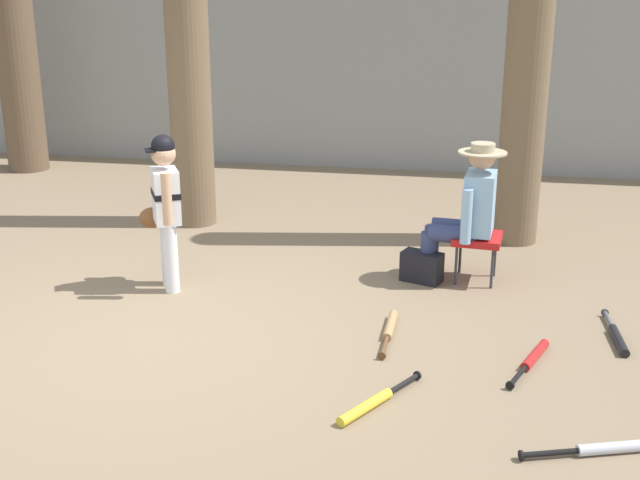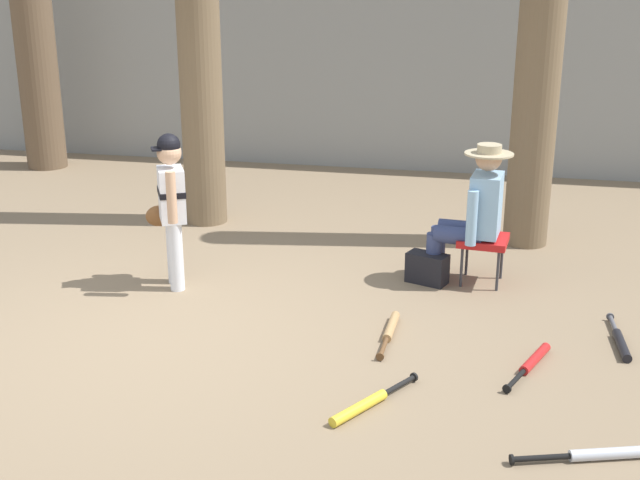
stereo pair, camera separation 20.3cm
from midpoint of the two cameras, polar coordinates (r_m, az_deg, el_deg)
ground_plane at (r=6.12m, az=-10.31°, el=-6.56°), size 60.00×60.00×0.00m
concrete_back_wall at (r=11.20m, az=1.05°, el=12.86°), size 18.00×0.36×2.99m
tree_near_player at (r=8.44m, az=-7.81°, el=14.88°), size 0.73×0.73×4.90m
tree_behind_spectator at (r=7.93m, az=15.85°, el=12.93°), size 0.60×0.60×4.37m
young_ballplayer at (r=6.80m, az=-9.54°, el=2.71°), size 0.49×0.54×1.31m
folding_stool at (r=7.04m, az=12.14°, el=-0.15°), size 0.44×0.44×0.41m
seated_spectator at (r=6.97m, az=11.48°, el=2.09°), size 0.67×0.54×1.20m
handbag_beside_stool at (r=7.03m, az=8.31°, el=-1.97°), size 0.38×0.29×0.26m
bat_yellow_trainer at (r=5.07m, az=4.36°, el=-11.37°), size 0.46×0.71×0.07m
bat_wood_tan at (r=6.06m, az=5.88°, el=-6.26°), size 0.07×0.74×0.07m
bat_aluminum_silver at (r=4.88m, az=20.23°, el=-13.86°), size 0.80×0.32×0.07m
bat_black_composite at (r=6.25m, az=21.11°, el=-6.65°), size 0.10×0.74×0.07m
bat_red_barrel at (r=5.76m, az=15.58°, el=-8.20°), size 0.32×0.71×0.07m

